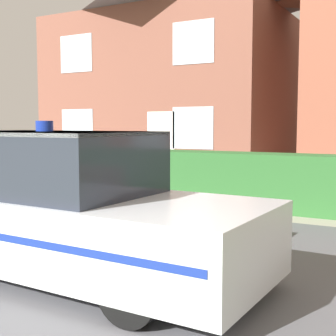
{
  "coord_description": "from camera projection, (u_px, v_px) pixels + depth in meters",
  "views": [
    {
      "loc": [
        2.92,
        -1.04,
        1.68
      ],
      "look_at": [
        -0.4,
        4.85,
        1.05
      ],
      "focal_mm": 50.0,
      "sensor_mm": 36.0,
      "label": 1
    }
  ],
  "objects": [
    {
      "name": "police_car",
      "position": [
        60.0,
        207.0,
        5.23
      ],
      "size": [
        4.61,
        1.85,
        1.71
      ],
      "rotation": [
        0.0,
        0.0,
        -0.03
      ],
      "color": "black",
      "rests_on": "road_strip"
    },
    {
      "name": "garden_hedge",
      "position": [
        234.0,
        180.0,
        9.59
      ],
      "size": [
        12.15,
        0.89,
        1.11
      ],
      "primitive_type": "cube",
      "color": "#2D662D",
      "rests_on": "ground"
    },
    {
      "name": "wheelie_bin",
      "position": [
        134.0,
        167.0,
        12.49
      ],
      "size": [
        0.75,
        0.81,
        1.08
      ],
      "rotation": [
        0.0,
        0.0,
        0.3
      ],
      "color": "#474C8C",
      "rests_on": "ground"
    },
    {
      "name": "house_left",
      "position": [
        171.0,
        66.0,
        17.72
      ],
      "size": [
        8.78,
        5.71,
        7.64
      ],
      "color": "brown",
      "rests_on": "ground"
    },
    {
      "name": "road_strip",
      "position": [
        167.0,
        254.0,
        6.06
      ],
      "size": [
        28.0,
        5.45,
        0.01
      ],
      "primitive_type": "cube",
      "color": "#5B5B60",
      "rests_on": "ground"
    }
  ]
}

